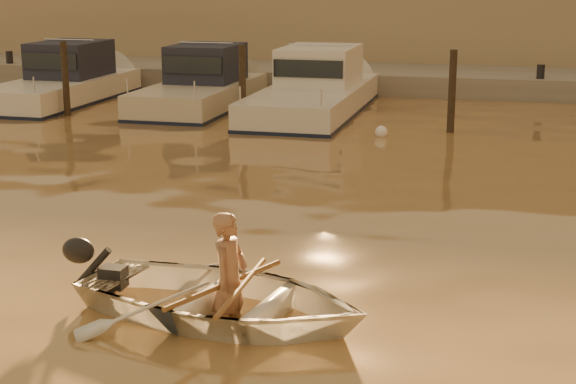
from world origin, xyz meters
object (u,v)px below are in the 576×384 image
(moored_boat_0, at_px, (61,81))
(moored_boat_1, at_px, (200,86))
(person, at_px, (230,280))
(waterfront_building, at_px, (485,9))
(dinghy, at_px, (222,298))
(moored_boat_2, at_px, (314,90))

(moored_boat_0, xyz_separation_m, moored_boat_1, (4.38, 0.00, 0.00))
(person, xyz_separation_m, waterfront_building, (1.72, 25.84, 1.92))
(person, relative_size, moored_boat_1, 0.23)
(person, bearing_deg, waterfront_building, 5.55)
(dinghy, height_order, moored_boat_2, moored_boat_2)
(moored_boat_0, xyz_separation_m, moored_boat_2, (7.72, 0.00, 0.00))
(waterfront_building, bearing_deg, moored_boat_2, -110.56)
(dinghy, relative_size, person, 2.22)
(dinghy, distance_m, moored_boat_2, 15.01)
(person, bearing_deg, moored_boat_2, 18.56)
(moored_boat_1, bearing_deg, moored_boat_2, 0.00)
(moored_boat_0, distance_m, moored_boat_1, 4.38)
(moored_boat_0, bearing_deg, moored_boat_1, 0.00)
(moored_boat_2, bearing_deg, moored_boat_1, 180.00)
(dinghy, bearing_deg, moored_boat_0, 43.43)
(dinghy, bearing_deg, moored_boat_2, 18.20)
(dinghy, distance_m, waterfront_building, 25.98)
(moored_boat_0, bearing_deg, dinghy, -55.93)
(moored_boat_2, bearing_deg, dinghy, -81.17)
(person, xyz_separation_m, moored_boat_0, (-10.12, 14.84, 0.15))
(dinghy, relative_size, moored_boat_0, 0.48)
(moored_boat_0, height_order, moored_boat_2, same)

